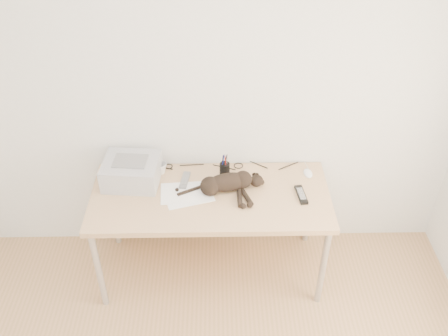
{
  "coord_description": "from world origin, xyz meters",
  "views": [
    {
      "loc": [
        0.05,
        -1.13,
        2.92
      ],
      "look_at": [
        0.09,
        1.34,
        1.01
      ],
      "focal_mm": 40.0,
      "sensor_mm": 36.0,
      "label": 1
    }
  ],
  "objects_px": {
    "printer": "(132,171)",
    "pen_cup": "(225,169)",
    "desk": "(211,201)",
    "mug": "(161,168)",
    "mouse": "(308,172)",
    "cat": "(225,184)"
  },
  "relations": [
    {
      "from": "printer",
      "to": "mug",
      "type": "xyz_separation_m",
      "value": [
        0.19,
        0.09,
        -0.04
      ]
    },
    {
      "from": "printer",
      "to": "mug",
      "type": "bearing_deg",
      "value": 24.93
    },
    {
      "from": "printer",
      "to": "desk",
      "type": "bearing_deg",
      "value": -7.67
    },
    {
      "from": "printer",
      "to": "pen_cup",
      "type": "distance_m",
      "value": 0.64
    },
    {
      "from": "desk",
      "to": "printer",
      "type": "distance_m",
      "value": 0.58
    },
    {
      "from": "desk",
      "to": "pen_cup",
      "type": "xyz_separation_m",
      "value": [
        0.1,
        0.13,
        0.18
      ]
    },
    {
      "from": "mug",
      "to": "mouse",
      "type": "bearing_deg",
      "value": -1.69
    },
    {
      "from": "desk",
      "to": "mouse",
      "type": "distance_m",
      "value": 0.71
    },
    {
      "from": "printer",
      "to": "mouse",
      "type": "distance_m",
      "value": 1.22
    },
    {
      "from": "cat",
      "to": "pen_cup",
      "type": "xyz_separation_m",
      "value": [
        -0.0,
        0.17,
        -0.01
      ]
    },
    {
      "from": "desk",
      "to": "mouse",
      "type": "bearing_deg",
      "value": 10.62
    },
    {
      "from": "printer",
      "to": "mouse",
      "type": "height_order",
      "value": "printer"
    },
    {
      "from": "printer",
      "to": "mug",
      "type": "distance_m",
      "value": 0.21
    },
    {
      "from": "mug",
      "to": "cat",
      "type": "bearing_deg",
      "value": -24.14
    },
    {
      "from": "cat",
      "to": "mug",
      "type": "distance_m",
      "value": 0.49
    },
    {
      "from": "mug",
      "to": "pen_cup",
      "type": "distance_m",
      "value": 0.45
    },
    {
      "from": "printer",
      "to": "pen_cup",
      "type": "bearing_deg",
      "value": 5.26
    },
    {
      "from": "desk",
      "to": "mug",
      "type": "distance_m",
      "value": 0.42
    },
    {
      "from": "desk",
      "to": "pen_cup",
      "type": "distance_m",
      "value": 0.25
    },
    {
      "from": "cat",
      "to": "mug",
      "type": "xyz_separation_m",
      "value": [
        -0.45,
        0.2,
        -0.02
      ]
    },
    {
      "from": "cat",
      "to": "mouse",
      "type": "relative_size",
      "value": 5.77
    },
    {
      "from": "cat",
      "to": "mouse",
      "type": "xyz_separation_m",
      "value": [
        0.58,
        0.17,
        -0.04
      ]
    }
  ]
}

